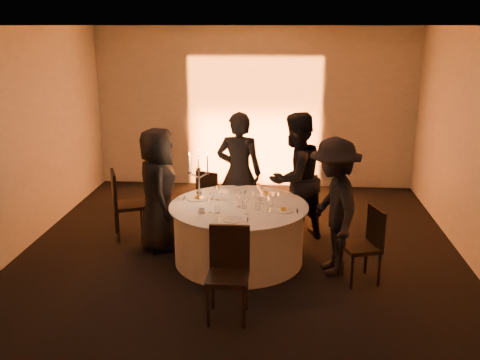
# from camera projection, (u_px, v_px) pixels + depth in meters

# --- Properties ---
(floor) EXTENTS (7.00, 7.00, 0.00)m
(floor) POSITION_uv_depth(u_px,v_px,m) (239.00, 260.00, 7.11)
(floor) COLOR black
(floor) RESTS_ON ground
(ceiling) EXTENTS (7.00, 7.00, 0.00)m
(ceiling) POSITION_uv_depth(u_px,v_px,m) (239.00, 25.00, 6.27)
(ceiling) COLOR silver
(ceiling) RESTS_ON wall_back
(wall_back) EXTENTS (7.00, 0.00, 7.00)m
(wall_back) POSITION_uv_depth(u_px,v_px,m) (255.00, 108.00, 10.04)
(wall_back) COLOR #B9B5AC
(wall_back) RESTS_ON floor
(wall_front) EXTENTS (7.00, 0.00, 7.00)m
(wall_front) POSITION_uv_depth(u_px,v_px,m) (191.00, 275.00, 3.34)
(wall_front) COLOR #B9B5AC
(wall_front) RESTS_ON floor
(wall_left) EXTENTS (0.00, 7.00, 7.00)m
(wall_left) POSITION_uv_depth(u_px,v_px,m) (9.00, 146.00, 6.93)
(wall_left) COLOR #B9B5AC
(wall_left) RESTS_ON floor
(uplighter_fixture) EXTENTS (0.25, 0.12, 0.10)m
(uplighter_fixture) POSITION_uv_depth(u_px,v_px,m) (253.00, 187.00, 10.16)
(uplighter_fixture) COLOR black
(uplighter_fixture) RESTS_ON floor
(banquet_table) EXTENTS (1.80, 1.80, 0.77)m
(banquet_table) POSITION_uv_depth(u_px,v_px,m) (239.00, 233.00, 7.00)
(banquet_table) COLOR black
(banquet_table) RESTS_ON floor
(chair_left) EXTENTS (0.58, 0.58, 1.01)m
(chair_left) POSITION_uv_depth(u_px,v_px,m) (123.00, 200.00, 7.72)
(chair_left) COLOR black
(chair_left) RESTS_ON floor
(chair_back_left) EXTENTS (0.48, 0.48, 0.85)m
(chair_back_left) POSITION_uv_depth(u_px,v_px,m) (210.00, 193.00, 8.35)
(chair_back_left) COLOR black
(chair_back_left) RESTS_ON floor
(chair_back_right) EXTENTS (0.52, 0.52, 0.86)m
(chair_back_right) POSITION_uv_depth(u_px,v_px,m) (302.00, 199.00, 8.05)
(chair_back_right) COLOR black
(chair_back_right) RESTS_ON floor
(chair_right) EXTENTS (0.51, 0.51, 0.92)m
(chair_right) POSITION_uv_depth(u_px,v_px,m) (367.00, 241.00, 6.40)
(chair_right) COLOR black
(chair_right) RESTS_ON floor
(chair_front) EXTENTS (0.43, 0.43, 0.98)m
(chair_front) POSITION_uv_depth(u_px,v_px,m) (229.00, 267.00, 5.63)
(chair_front) COLOR black
(chair_front) RESTS_ON floor
(guest_left) EXTENTS (0.75, 0.95, 1.70)m
(guest_left) POSITION_uv_depth(u_px,v_px,m) (158.00, 189.00, 7.27)
(guest_left) COLOR black
(guest_left) RESTS_ON floor
(guest_back_left) EXTENTS (0.70, 0.49, 1.82)m
(guest_back_left) POSITION_uv_depth(u_px,v_px,m) (239.00, 173.00, 7.85)
(guest_back_left) COLOR black
(guest_back_left) RESTS_ON floor
(guest_back_right) EXTENTS (1.14, 1.14, 1.87)m
(guest_back_right) POSITION_uv_depth(u_px,v_px,m) (295.00, 178.00, 7.50)
(guest_back_right) COLOR black
(guest_back_right) RESTS_ON floor
(guest_right) EXTENTS (0.84, 1.22, 1.72)m
(guest_right) POSITION_uv_depth(u_px,v_px,m) (334.00, 207.00, 6.55)
(guest_right) COLOR black
(guest_right) RESTS_ON floor
(plate_left) EXTENTS (0.36, 0.27, 0.08)m
(plate_left) POSITION_uv_depth(u_px,v_px,m) (197.00, 198.00, 7.12)
(plate_left) COLOR white
(plate_left) RESTS_ON banquet_table
(plate_back_left) EXTENTS (0.36, 0.28, 0.01)m
(plate_back_left) POSITION_uv_depth(u_px,v_px,m) (233.00, 192.00, 7.42)
(plate_back_left) COLOR white
(plate_back_left) RESTS_ON banquet_table
(plate_back_right) EXTENTS (0.35, 0.25, 0.08)m
(plate_back_right) POSITION_uv_depth(u_px,v_px,m) (266.00, 193.00, 7.32)
(plate_back_right) COLOR white
(plate_back_right) RESTS_ON banquet_table
(plate_right) EXTENTS (0.36, 0.25, 0.08)m
(plate_right) POSITION_uv_depth(u_px,v_px,m) (284.00, 210.00, 6.67)
(plate_right) COLOR white
(plate_right) RESTS_ON banquet_table
(plate_front) EXTENTS (0.36, 0.24, 0.01)m
(plate_front) POSITION_uv_depth(u_px,v_px,m) (233.00, 220.00, 6.36)
(plate_front) COLOR white
(plate_front) RESTS_ON banquet_table
(coffee_cup) EXTENTS (0.11, 0.11, 0.07)m
(coffee_cup) POSITION_uv_depth(u_px,v_px,m) (202.00, 210.00, 6.64)
(coffee_cup) COLOR white
(coffee_cup) RESTS_ON banquet_table
(candelabra) EXTENTS (0.29, 0.14, 0.70)m
(candelabra) POSITION_uv_depth(u_px,v_px,m) (199.00, 181.00, 7.08)
(candelabra) COLOR silver
(candelabra) RESTS_ON banquet_table
(wine_glass_a) EXTENTS (0.07, 0.07, 0.19)m
(wine_glass_a) POSITION_uv_depth(u_px,v_px,m) (258.00, 189.00, 7.09)
(wine_glass_a) COLOR white
(wine_glass_a) RESTS_ON banquet_table
(wine_glass_b) EXTENTS (0.07, 0.07, 0.19)m
(wine_glass_b) POSITION_uv_depth(u_px,v_px,m) (210.00, 202.00, 6.59)
(wine_glass_b) COLOR white
(wine_glass_b) RESTS_ON banquet_table
(wine_glass_c) EXTENTS (0.07, 0.07, 0.19)m
(wine_glass_c) POSITION_uv_depth(u_px,v_px,m) (239.00, 197.00, 6.79)
(wine_glass_c) COLOR white
(wine_glass_c) RESTS_ON banquet_table
(wine_glass_d) EXTENTS (0.07, 0.07, 0.19)m
(wine_glass_d) POSITION_uv_depth(u_px,v_px,m) (262.00, 194.00, 6.90)
(wine_glass_d) COLOR white
(wine_glass_d) RESTS_ON banquet_table
(wine_glass_e) EXTENTS (0.07, 0.07, 0.19)m
(wine_glass_e) POSITION_uv_depth(u_px,v_px,m) (273.00, 195.00, 6.84)
(wine_glass_e) COLOR white
(wine_glass_e) RESTS_ON banquet_table
(wine_glass_f) EXTENTS (0.07, 0.07, 0.19)m
(wine_glass_f) POSITION_uv_depth(u_px,v_px,m) (217.00, 190.00, 7.06)
(wine_glass_f) COLOR white
(wine_glass_f) RESTS_ON banquet_table
(wine_glass_g) EXTENTS (0.07, 0.07, 0.19)m
(wine_glass_g) POSITION_uv_depth(u_px,v_px,m) (268.00, 199.00, 6.68)
(wine_glass_g) COLOR white
(wine_glass_g) RESTS_ON banquet_table
(wine_glass_h) EXTENTS (0.07, 0.07, 0.19)m
(wine_glass_h) POSITION_uv_depth(u_px,v_px,m) (261.00, 191.00, 7.01)
(wine_glass_h) COLOR white
(wine_glass_h) RESTS_ON banquet_table
(wine_glass_i) EXTENTS (0.07, 0.07, 0.19)m
(wine_glass_i) POSITION_uv_depth(u_px,v_px,m) (246.00, 203.00, 6.53)
(wine_glass_i) COLOR white
(wine_glass_i) RESTS_ON banquet_table
(tumbler_a) EXTENTS (0.07, 0.07, 0.09)m
(tumbler_a) POSITION_uv_depth(u_px,v_px,m) (212.00, 196.00, 7.13)
(tumbler_a) COLOR white
(tumbler_a) RESTS_ON banquet_table
(tumbler_b) EXTENTS (0.07, 0.07, 0.09)m
(tumbler_b) POSITION_uv_depth(u_px,v_px,m) (245.00, 205.00, 6.77)
(tumbler_b) COLOR white
(tumbler_b) RESTS_ON banquet_table
(tumbler_c) EXTENTS (0.07, 0.07, 0.09)m
(tumbler_c) POSITION_uv_depth(u_px,v_px,m) (218.00, 210.00, 6.59)
(tumbler_c) COLOR white
(tumbler_c) RESTS_ON banquet_table
(tumbler_d) EXTENTS (0.07, 0.07, 0.09)m
(tumbler_d) POSITION_uv_depth(u_px,v_px,m) (258.00, 206.00, 6.71)
(tumbler_d) COLOR white
(tumbler_d) RESTS_ON banquet_table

